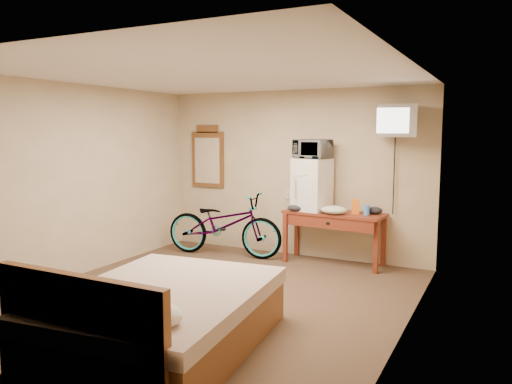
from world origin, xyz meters
TOP-DOWN VIEW (x-y plane):
  - room at (-0.00, 0.00)m, footprint 4.60×4.64m
  - desk at (0.73, 2.00)m, footprint 1.46×0.67m
  - mini_fridge at (0.40, 2.03)m, footprint 0.54×0.52m
  - microwave at (0.40, 2.03)m, footprint 0.55×0.43m
  - snack_bag at (1.05, 2.01)m, footprint 0.12×0.08m
  - blue_cup at (1.21, 1.99)m, footprint 0.08×0.08m
  - cloth_cream at (0.79, 1.86)m, footprint 0.38×0.29m
  - cloth_dark_a at (0.21, 1.87)m, footprint 0.24×0.18m
  - cloth_dark_b at (1.28, 2.12)m, footprint 0.22×0.18m
  - crt_television at (1.56, 2.02)m, footprint 0.57×0.63m
  - wall_mirror at (-1.52, 2.27)m, footprint 0.60×0.04m
  - bicycle at (-0.90, 1.74)m, footprint 1.91×0.87m
  - bed at (0.27, -1.37)m, footprint 1.79×2.25m

SIDE VIEW (x-z plane):
  - bed at x=0.27m, z-range -0.16..0.74m
  - bicycle at x=-0.90m, z-range 0.00..0.97m
  - desk at x=0.73m, z-range 0.26..1.01m
  - cloth_dark_a at x=0.21m, z-range 0.75..0.84m
  - cloth_dark_b at x=1.28m, z-range 0.75..0.85m
  - cloth_cream at x=0.79m, z-range 0.75..0.87m
  - blue_cup at x=1.21m, z-range 0.75..0.89m
  - snack_bag at x=1.05m, z-range 0.75..0.96m
  - mini_fridge at x=0.40m, z-range 0.75..1.50m
  - room at x=0.00m, z-range 0.00..2.50m
  - wall_mirror at x=-1.52m, z-range 0.96..1.97m
  - microwave at x=0.40m, z-range 1.50..1.77m
  - crt_television at x=1.56m, z-range 1.81..2.23m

